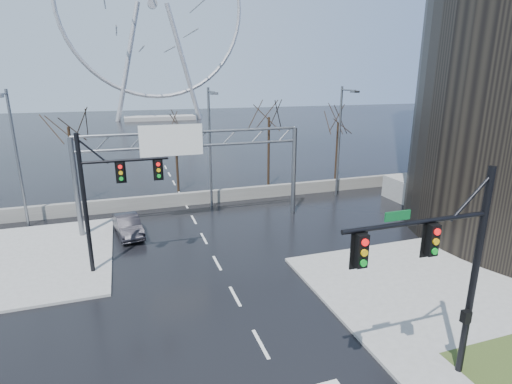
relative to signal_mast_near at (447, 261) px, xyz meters
name	(u,v)px	position (x,y,z in m)	size (l,w,h in m)	color
ground	(261,344)	(-5.14, 4.04, -4.87)	(260.00, 260.00, 0.00)	black
sidewalk_right_ext	(423,282)	(4.86, 6.04, -4.80)	(12.00, 10.00, 0.15)	gray
sidewalk_far	(25,260)	(-16.14, 16.04, -4.80)	(10.00, 12.00, 0.15)	gray
barrier_wall	(185,199)	(-5.14, 24.04, -4.32)	(52.00, 0.50, 1.10)	slate
signal_mast_near	(447,261)	(0.00, 0.00, 0.00)	(5.52, 0.41, 8.00)	black
signal_mast_far	(106,190)	(-11.01, 13.00, -0.04)	(4.72, 0.41, 8.00)	black
sign_gantry	(188,158)	(-5.52, 19.00, 0.31)	(16.36, 0.40, 7.60)	slate
streetlight_left	(15,149)	(-17.14, 22.20, 1.01)	(0.50, 2.55, 10.00)	slate
streetlight_mid	(211,140)	(-3.14, 22.20, 1.01)	(0.50, 2.55, 10.00)	slate
streetlight_right	(341,133)	(8.86, 22.20, 1.01)	(0.50, 2.55, 10.00)	slate
tree_left	(69,136)	(-14.14, 27.54, 1.10)	(3.75, 3.75, 7.50)	black
tree_center	(176,139)	(-5.14, 28.54, 0.30)	(3.25, 3.25, 6.50)	black
tree_right	(269,125)	(3.86, 27.54, 1.34)	(3.90, 3.90, 7.80)	black
tree_far_right	(338,130)	(11.86, 28.04, 0.54)	(3.40, 3.40, 6.80)	black
ferris_wheel	(153,12)	(-0.14, 99.04, 21.26)	(45.00, 6.00, 50.91)	gray
car	(128,225)	(-10.06, 18.38, -4.15)	(1.53, 4.37, 1.44)	black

